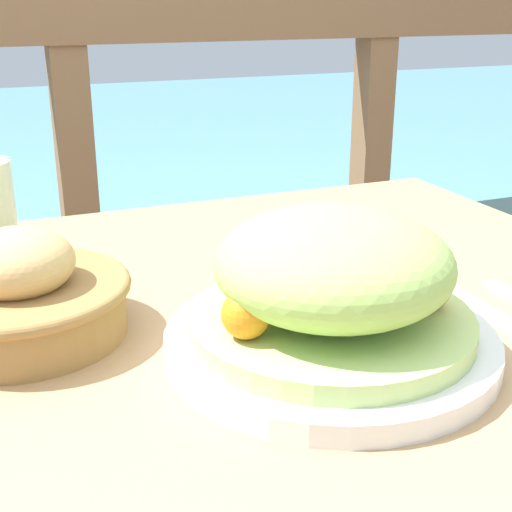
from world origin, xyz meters
TOP-DOWN VIEW (x-y plane):
  - patio_table at (0.00, 0.00)m, footprint 1.01×0.91m
  - railing_fence at (0.00, 0.89)m, footprint 2.80×0.08m
  - sea_backdrop at (0.00, 3.39)m, footprint 12.00×4.00m
  - salad_plate at (0.07, -0.05)m, footprint 0.29×0.29m
  - bread_basket at (-0.17, 0.09)m, footprint 0.20×0.20m
  - fork at (0.25, -0.04)m, footprint 0.02×0.18m

SIDE VIEW (x-z plane):
  - sea_backdrop at x=0.00m, z-range 0.00..0.38m
  - patio_table at x=0.00m, z-range 0.28..1.04m
  - railing_fence at x=0.00m, z-range 0.20..1.26m
  - fork at x=0.25m, z-range 0.77..0.77m
  - bread_basket at x=-0.17m, z-range 0.75..0.86m
  - salad_plate at x=0.07m, z-range 0.76..0.89m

